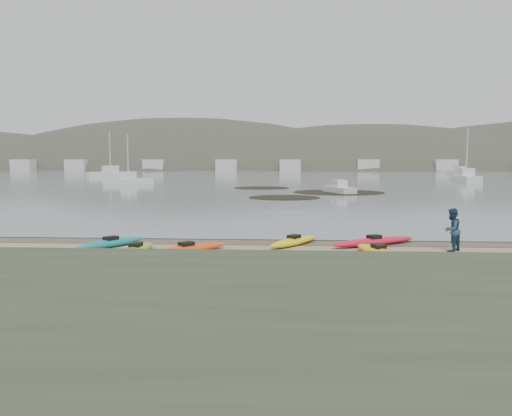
{
  "coord_description": "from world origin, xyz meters",
  "views": [
    {
      "loc": [
        1.38,
        -22.8,
        3.69
      ],
      "look_at": [
        0.0,
        0.0,
        1.5
      ],
      "focal_mm": 35.0,
      "sensor_mm": 36.0,
      "label": 1
    }
  ],
  "objects": [
    {
      "name": "ground",
      "position": [
        0.0,
        0.0,
        0.0
      ],
      "size": [
        600.0,
        600.0,
        0.0
      ],
      "primitive_type": "plane",
      "color": "tan",
      "rests_on": "ground"
    },
    {
      "name": "wet_sand",
      "position": [
        0.0,
        -0.3,
        0.0
      ],
      "size": [
        60.0,
        60.0,
        0.0
      ],
      "primitive_type": "plane",
      "color": "brown",
      "rests_on": "ground"
    },
    {
      "name": "person_east",
      "position": [
        8.1,
        -2.33,
        0.88
      ],
      "size": [
        1.08,
        1.07,
        1.76
      ],
      "primitive_type": "imported",
      "rotation": [
        0.0,
        0.0,
        3.91
      ],
      "color": "navy",
      "rests_on": "ground"
    },
    {
      "name": "water",
      "position": [
        0.0,
        300.0,
        0.01
      ],
      "size": [
        1200.0,
        1200.0,
        0.0
      ],
      "primitive_type": "plane",
      "color": "slate",
      "rests_on": "ground"
    },
    {
      "name": "moored_boats",
      "position": [
        1.89,
        74.64,
        0.6
      ],
      "size": [
        89.41,
        82.55,
        1.36
      ],
      "color": "silver",
      "rests_on": "ground"
    },
    {
      "name": "kelp_mats",
      "position": [
        3.58,
        34.7,
        0.03
      ],
      "size": [
        18.11,
        24.12,
        0.04
      ],
      "color": "black",
      "rests_on": "water"
    },
    {
      "name": "bluff",
      "position": [
        0.0,
        -17.5,
        1.0
      ],
      "size": [
        60.0,
        8.0,
        2.0
      ],
      "primitive_type": "cube",
      "color": "#475138",
      "rests_on": "ground"
    },
    {
      "name": "far_hills",
      "position": [
        39.38,
        193.97,
        -15.93
      ],
      "size": [
        550.0,
        135.0,
        80.0
      ],
      "color": "#384235",
      "rests_on": "ground"
    },
    {
      "name": "far_town",
      "position": [
        6.0,
        145.0,
        2.0
      ],
      "size": [
        199.0,
        5.0,
        4.0
      ],
      "color": "beige",
      "rests_on": "ground"
    },
    {
      "name": "kayaks",
      "position": [
        -2.04,
        -3.47,
        0.17
      ],
      "size": [
        19.55,
        8.09,
        0.34
      ],
      "color": "teal",
      "rests_on": "ground"
    }
  ]
}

